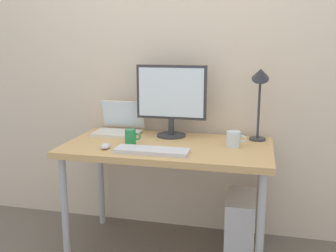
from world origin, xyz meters
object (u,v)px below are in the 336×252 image
object	(u,v)px
monitor	(171,97)
desk_lamp	(260,86)
desk	(168,155)
computer_tower	(240,227)
keyboard	(152,151)
mouse	(105,146)
glass_cup	(233,139)
laptop	(119,125)
coffee_mug	(131,137)

from	to	relation	value
monitor	desk_lamp	xyz separation A→B (m)	(0.58, 0.00, 0.09)
desk	computer_tower	world-z (taller)	desk
monitor	keyboard	size ratio (longest dim) A/B	1.11
keyboard	computer_tower	xyz separation A→B (m)	(0.52, 0.24, -0.55)
mouse	glass_cup	size ratio (longest dim) A/B	0.74
laptop	computer_tower	size ratio (longest dim) A/B	0.76
laptop	desk_lamp	distance (m)	1.02
desk_lamp	keyboard	world-z (taller)	desk_lamp
desk_lamp	mouse	xyz separation A→B (m)	(-0.90, -0.41, -0.35)
desk	coffee_mug	bearing A→B (deg)	-167.93
laptop	keyboard	bearing A→B (deg)	-50.35
keyboard	mouse	size ratio (longest dim) A/B	4.89
keyboard	laptop	bearing A→B (deg)	129.65
desk_lamp	mouse	size ratio (longest dim) A/B	5.64
monitor	keyboard	xyz separation A→B (m)	(-0.02, -0.42, -0.26)
laptop	glass_cup	world-z (taller)	laptop
computer_tower	desk_lamp	bearing A→B (deg)	66.01
keyboard	glass_cup	world-z (taller)	glass_cup
mouse	monitor	bearing A→B (deg)	51.57
keyboard	coffee_mug	bearing A→B (deg)	139.50
coffee_mug	computer_tower	bearing A→B (deg)	6.92
mouse	glass_cup	bearing A→B (deg)	16.89
desk	computer_tower	xyz separation A→B (m)	(0.47, 0.04, -0.47)
monitor	desk_lamp	size ratio (longest dim) A/B	0.96
glass_cup	computer_tower	size ratio (longest dim) A/B	0.29
desk	monitor	bearing A→B (deg)	97.31
desk	laptop	bearing A→B (deg)	150.50
desk	desk_lamp	xyz separation A→B (m)	(0.55, 0.22, 0.43)
desk_lamp	coffee_mug	xyz separation A→B (m)	(-0.79, -0.27, -0.32)
coffee_mug	keyboard	bearing A→B (deg)	-40.50
desk	monitor	xyz separation A→B (m)	(-0.03, 0.21, 0.34)
desk_lamp	desk	bearing A→B (deg)	-158.75
desk	desk_lamp	world-z (taller)	desk_lamp
coffee_mug	glass_cup	bearing A→B (deg)	7.99
desk	laptop	distance (m)	0.49
desk_lamp	coffee_mug	size ratio (longest dim) A/B	4.81
keyboard	computer_tower	bearing A→B (deg)	24.91
keyboard	computer_tower	distance (m)	0.80
coffee_mug	computer_tower	size ratio (longest dim) A/B	0.25
coffee_mug	glass_cup	world-z (taller)	glass_cup
keyboard	glass_cup	bearing A→B (deg)	28.35
computer_tower	desk	bearing A→B (deg)	-175.65
monitor	coffee_mug	size ratio (longest dim) A/B	4.64
keyboard	computer_tower	world-z (taller)	keyboard
desk	desk_lamp	size ratio (longest dim) A/B	2.58
glass_cup	desk_lamp	bearing A→B (deg)	50.43
keyboard	mouse	distance (m)	0.30
keyboard	glass_cup	distance (m)	0.52
desk	coffee_mug	distance (m)	0.27
laptop	computer_tower	distance (m)	1.09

